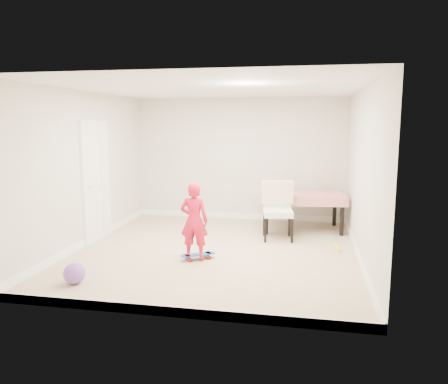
% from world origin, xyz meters
% --- Properties ---
extents(ground, '(5.00, 5.00, 0.00)m').
position_xyz_m(ground, '(0.00, 0.00, 0.00)').
color(ground, tan).
rests_on(ground, ground).
extents(ceiling, '(4.50, 5.00, 0.04)m').
position_xyz_m(ceiling, '(0.00, 0.00, 2.58)').
color(ceiling, white).
rests_on(ceiling, wall_back).
extents(wall_back, '(4.50, 0.04, 2.60)m').
position_xyz_m(wall_back, '(0.00, 2.48, 1.30)').
color(wall_back, beige).
rests_on(wall_back, ground).
extents(wall_front, '(4.50, 0.04, 2.60)m').
position_xyz_m(wall_front, '(0.00, -2.48, 1.30)').
color(wall_front, beige).
rests_on(wall_front, ground).
extents(wall_left, '(0.04, 5.00, 2.60)m').
position_xyz_m(wall_left, '(-2.23, 0.00, 1.30)').
color(wall_left, beige).
rests_on(wall_left, ground).
extents(wall_right, '(0.04, 5.00, 2.60)m').
position_xyz_m(wall_right, '(2.23, 0.00, 1.30)').
color(wall_right, beige).
rests_on(wall_right, ground).
extents(door, '(0.11, 0.94, 2.11)m').
position_xyz_m(door, '(-2.22, 0.30, 1.02)').
color(door, white).
rests_on(door, ground).
extents(baseboard_back, '(4.50, 0.02, 0.12)m').
position_xyz_m(baseboard_back, '(0.00, 2.49, 0.06)').
color(baseboard_back, white).
rests_on(baseboard_back, ground).
extents(baseboard_front, '(4.50, 0.02, 0.12)m').
position_xyz_m(baseboard_front, '(0.00, -2.49, 0.06)').
color(baseboard_front, white).
rests_on(baseboard_front, ground).
extents(baseboard_left, '(0.02, 5.00, 0.12)m').
position_xyz_m(baseboard_left, '(-2.24, 0.00, 0.06)').
color(baseboard_left, white).
rests_on(baseboard_left, ground).
extents(baseboard_right, '(0.02, 5.00, 0.12)m').
position_xyz_m(baseboard_right, '(2.24, 0.00, 0.06)').
color(baseboard_right, white).
rests_on(baseboard_right, ground).
extents(dining_table, '(1.68, 1.16, 0.74)m').
position_xyz_m(dining_table, '(1.36, 1.74, 0.37)').
color(dining_table, red).
rests_on(dining_table, ground).
extents(dining_chair, '(0.65, 0.72, 1.04)m').
position_xyz_m(dining_chair, '(0.94, 0.92, 0.52)').
color(dining_chair, beige).
rests_on(dining_chair, ground).
extents(skateboard, '(0.58, 0.48, 0.08)m').
position_xyz_m(skateboard, '(-0.18, -0.48, 0.04)').
color(skateboard, blue).
rests_on(skateboard, ground).
extents(child, '(0.43, 0.29, 1.16)m').
position_xyz_m(child, '(-0.22, -0.54, 0.58)').
color(child, red).
rests_on(child, ground).
extents(balloon, '(0.28, 0.28, 0.28)m').
position_xyz_m(balloon, '(-1.50, -1.79, 0.14)').
color(balloon, purple).
rests_on(balloon, ground).
extents(foam_toy, '(0.11, 0.40, 0.06)m').
position_xyz_m(foam_toy, '(1.96, 0.46, 0.03)').
color(foam_toy, yellow).
rests_on(foam_toy, ground).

